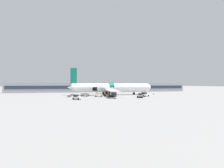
% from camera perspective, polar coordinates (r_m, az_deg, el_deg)
% --- Properties ---
extents(ground_plane, '(500.00, 500.00, 0.00)m').
position_cam_1_polar(ground_plane, '(47.97, 0.31, -5.35)').
color(ground_plane, gray).
extents(apron_marking_line, '(19.36, 0.22, 0.01)m').
position_cam_1_polar(apron_marking_line, '(47.20, -0.18, -5.43)').
color(apron_marking_line, silver).
rests_on(apron_marking_line, ground_plane).
extents(terminal_strip, '(98.86, 13.04, 5.06)m').
position_cam_1_polar(terminal_strip, '(82.16, -4.21, -1.38)').
color(terminal_strip, gray).
rests_on(terminal_strip, ground_plane).
extents(airplane, '(34.28, 28.44, 10.68)m').
position_cam_1_polar(airplane, '(55.55, -0.77, -1.56)').
color(airplane, white).
rests_on(airplane, ground_plane).
extents(baggage_tug_lead, '(2.33, 2.97, 1.52)m').
position_cam_1_polar(baggage_tug_lead, '(45.68, 11.59, -4.80)').
color(baggage_tug_lead, silver).
rests_on(baggage_tug_lead, ground_plane).
extents(baggage_tug_mid, '(2.69, 2.34, 1.46)m').
position_cam_1_polar(baggage_tug_mid, '(40.61, -14.43, -5.45)').
color(baggage_tug_mid, white).
rests_on(baggage_tug_mid, ground_plane).
extents(baggage_tug_rear, '(3.27, 2.80, 1.56)m').
position_cam_1_polar(baggage_tug_rear, '(50.67, 13.46, -4.30)').
color(baggage_tug_rear, white).
rests_on(baggage_tug_rear, ground_plane).
extents(baggage_cart_loading, '(3.75, 2.33, 1.15)m').
position_cam_1_polar(baggage_cart_loading, '(48.37, -5.51, -4.62)').
color(baggage_cart_loading, silver).
rests_on(baggage_cart_loading, ground_plane).
extents(baggage_cart_queued, '(3.78, 2.50, 1.10)m').
position_cam_1_polar(baggage_cart_queued, '(50.48, -11.07, -4.46)').
color(baggage_cart_queued, '#999BA0').
rests_on(baggage_cart_queued, ground_plane).
extents(ground_crew_loader_a, '(0.45, 0.58, 1.65)m').
position_cam_1_polar(ground_crew_loader_a, '(51.22, -0.84, -4.04)').
color(ground_crew_loader_a, black).
rests_on(ground_crew_loader_a, ground_plane).
extents(ground_crew_loader_b, '(0.61, 0.42, 1.75)m').
position_cam_1_polar(ground_crew_loader_b, '(51.25, -6.24, -3.98)').
color(ground_crew_loader_b, black).
rests_on(ground_crew_loader_b, ground_plane).
extents(ground_crew_driver, '(0.52, 0.54, 1.65)m').
position_cam_1_polar(ground_crew_driver, '(45.99, -0.56, -4.50)').
color(ground_crew_driver, '#1E2338').
rests_on(ground_crew_driver, ground_plane).
extents(ground_crew_supervisor, '(0.42, 0.56, 1.61)m').
position_cam_1_polar(ground_crew_supervisor, '(49.86, -2.96, -4.17)').
color(ground_crew_supervisor, black).
rests_on(ground_crew_supervisor, ground_plane).
extents(safety_cone_nose, '(0.53, 0.53, 0.77)m').
position_cam_1_polar(safety_cone_nose, '(59.87, 16.87, -3.95)').
color(safety_cone_nose, black).
rests_on(safety_cone_nose, ground_plane).
extents(safety_cone_engine_left, '(0.44, 0.44, 0.75)m').
position_cam_1_polar(safety_cone_engine_left, '(40.82, 1.23, -5.78)').
color(safety_cone_engine_left, black).
rests_on(safety_cone_engine_left, ground_plane).
extents(safety_cone_wingtip, '(0.64, 0.64, 0.57)m').
position_cam_1_polar(safety_cone_wingtip, '(49.35, 1.06, -4.90)').
color(safety_cone_wingtip, black).
rests_on(safety_cone_wingtip, ground_plane).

